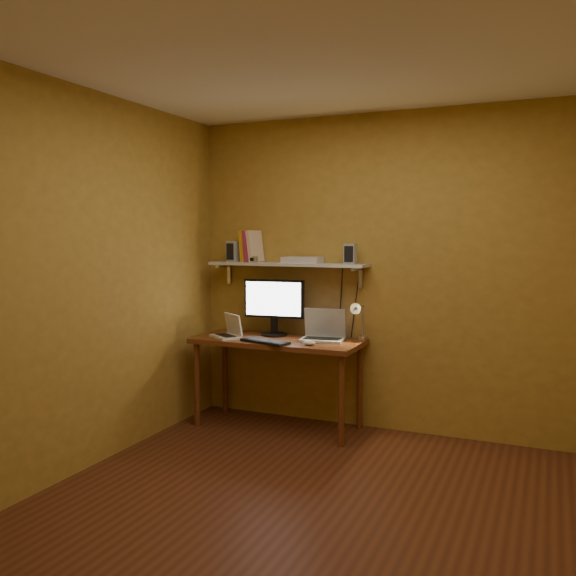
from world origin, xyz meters
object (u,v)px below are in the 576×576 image
at_px(desk, 278,349).
at_px(keyboard, 265,341).
at_px(shelf_camera, 253,259).
at_px(router, 302,260).
at_px(monitor, 274,304).
at_px(laptop, 323,332).
at_px(mouse, 309,343).
at_px(speaker_right, 350,254).
at_px(wall_shelf, 287,265).
at_px(netbook, 229,331).
at_px(desk_lamp, 359,316).
at_px(speaker_left, 234,251).

height_order(desk, keyboard, keyboard).
bearing_deg(desk, shelf_camera, 154.98).
relative_size(shelf_camera, router, 0.29).
xyz_separation_m(monitor, laptop, (0.47, -0.05, -0.20)).
bearing_deg(keyboard, mouse, 23.06).
bearing_deg(speaker_right, mouse, -121.89).
height_order(wall_shelf, monitor, wall_shelf).
relative_size(netbook, mouse, 3.11).
bearing_deg(speaker_right, router, 178.22).
bearing_deg(laptop, wall_shelf, 157.93).
height_order(laptop, router, router).
xyz_separation_m(monitor, keyboard, (0.08, -0.36, -0.26)).
distance_m(monitor, router, 0.45).
relative_size(desk_lamp, speaker_right, 2.27).
bearing_deg(netbook, router, 62.54).
xyz_separation_m(desk_lamp, speaker_right, (-0.10, 0.07, 0.50)).
relative_size(wall_shelf, keyboard, 3.31).
height_order(monitor, mouse, monitor).
height_order(laptop, netbook, laptop).
height_order(desk, shelf_camera, shelf_camera).
height_order(monitor, router, router).
height_order(keyboard, shelf_camera, shelf_camera).
distance_m(keyboard, desk_lamp, 0.78).
bearing_deg(wall_shelf, shelf_camera, -169.61).
xyz_separation_m(laptop, shelf_camera, (-0.67, 0.05, 0.58)).
bearing_deg(monitor, laptop, -11.19).
relative_size(keyboard, mouse, 4.11).
relative_size(monitor, netbook, 1.67).
height_order(keyboard, router, router).
xyz_separation_m(netbook, speaker_left, (-0.10, 0.28, 0.66)).
xyz_separation_m(desk, laptop, (0.37, 0.09, 0.15)).
distance_m(wall_shelf, laptop, 0.66).
distance_m(desk, router, 0.78).
distance_m(laptop, speaker_left, 1.09).
height_order(wall_shelf, netbook, wall_shelf).
bearing_deg(shelf_camera, desk, -25.02).
bearing_deg(mouse, laptop, 93.09).
bearing_deg(desk, monitor, 124.96).
height_order(keyboard, speaker_right, speaker_right).
bearing_deg(desk_lamp, speaker_left, 177.32).
distance_m(desk, laptop, 0.41).
distance_m(wall_shelf, monitor, 0.36).
bearing_deg(wall_shelf, speaker_right, -0.03).
bearing_deg(keyboard, laptop, 54.97).
distance_m(keyboard, router, 0.77).
xyz_separation_m(netbook, mouse, (0.75, -0.07, -0.04)).
bearing_deg(speaker_left, mouse, -8.19).
bearing_deg(laptop, mouse, -101.46).
distance_m(wall_shelf, router, 0.15).
distance_m(laptop, netbook, 0.80).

